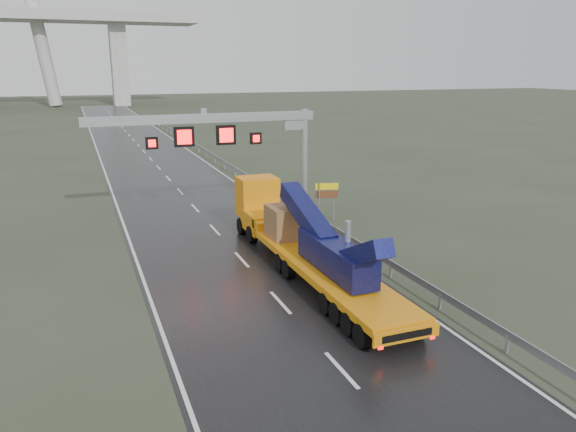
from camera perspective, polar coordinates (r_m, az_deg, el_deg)
name	(u,v)px	position (r m, az deg, el deg)	size (l,w,h in m)	color
ground	(317,344)	(21.35, 3.01, -12.87)	(400.00, 400.00, 0.00)	#313827
road	(159,168)	(58.60, -13.01, 4.79)	(11.00, 200.00, 0.02)	black
guardrail	(244,174)	(50.08, -4.46, 4.25)	(0.20, 140.00, 1.40)	gray
sign_gantry	(236,136)	(36.83, -5.26, 8.11)	(14.90, 1.20, 7.42)	#A5A5A1
heavy_haul_truck	(296,234)	(28.91, 0.84, -1.82)	(2.78, 17.76, 4.16)	orange
exit_sign_pair	(327,194)	(37.10, 3.95, 2.24)	(1.48, 0.46, 2.60)	gray
striped_barrier	(315,221)	(35.39, 2.78, -0.48)	(0.65, 0.35, 1.10)	red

